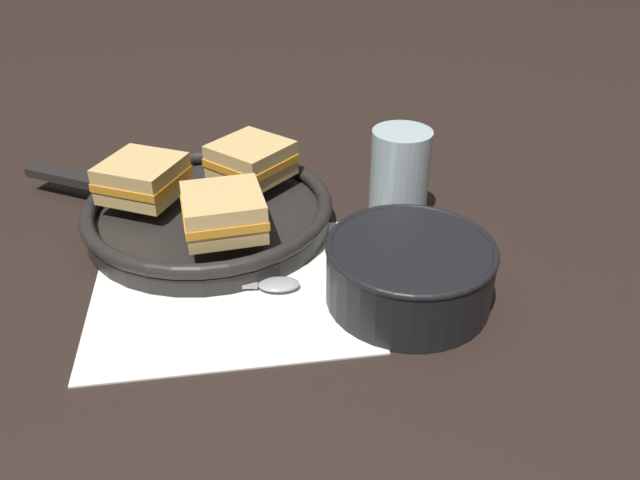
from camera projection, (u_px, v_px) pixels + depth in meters
name	position (u px, v px, depth m)	size (l,w,h in m)	color
ground_plane	(307.00, 267.00, 0.72)	(4.00, 4.00, 0.00)	black
napkin	(230.00, 289.00, 0.68)	(0.31, 0.27, 0.00)	white
soup_bowl	(409.00, 269.00, 0.65)	(0.18, 0.18, 0.07)	black
spoon	(261.00, 285.00, 0.68)	(0.14, 0.03, 0.01)	#9E9EA3
skillet	(208.00, 213.00, 0.79)	(0.42, 0.31, 0.04)	black
sandwich_near_left	(251.00, 160.00, 0.82)	(0.13, 0.13, 0.05)	#DBB26B
sandwich_near_right	(143.00, 178.00, 0.77)	(0.12, 0.12, 0.05)	#DBB26B
sandwich_far_left	(223.00, 212.00, 0.70)	(0.10, 0.10, 0.05)	#DBB26B
drinking_glass	(399.00, 175.00, 0.79)	(0.08, 0.08, 0.12)	silver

